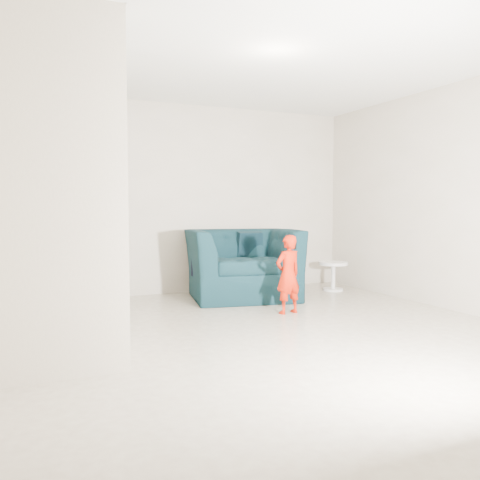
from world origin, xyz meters
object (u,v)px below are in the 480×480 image
object	(u,v)px
toddler	(288,274)
staircase	(49,240)
side_table	(333,271)
armchair	(242,264)

from	to	relation	value
toddler	staircase	world-z (taller)	staircase
side_table	staircase	distance (m)	4.33
staircase	toddler	bearing A→B (deg)	6.83
armchair	toddler	distance (m)	1.16
side_table	armchair	bearing A→B (deg)	179.80
armchair	staircase	world-z (taller)	staircase
armchair	toddler	world-z (taller)	armchair
toddler	armchair	bearing A→B (deg)	-96.52
side_table	staircase	world-z (taller)	staircase
staircase	armchair	bearing A→B (deg)	29.94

